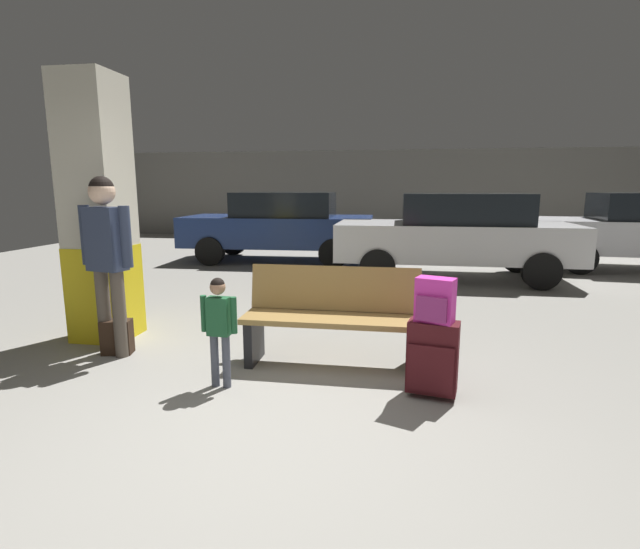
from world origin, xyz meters
name	(u,v)px	position (x,y,z in m)	size (l,w,h in m)	color
ground_plane	(337,301)	(0.00, 4.00, -0.05)	(18.00, 18.00, 0.10)	gray
garage_back_wall	(372,194)	(0.00, 12.86, 1.40)	(18.00, 0.12, 2.80)	slate
structural_pillar	(99,212)	(-2.23, 1.77, 1.36)	(0.57, 0.57, 2.74)	yellow
bench	(332,317)	(0.28, 1.38, 0.44)	(1.60, 0.53, 0.89)	#9E7A42
suitcase	(433,357)	(1.15, 0.79, 0.32)	(0.41, 0.29, 0.60)	#471419
backpack_bright	(435,301)	(1.14, 0.79, 0.77)	(0.32, 0.27, 0.34)	#D833A5
child	(219,321)	(-0.54, 0.71, 0.56)	(0.31, 0.19, 0.91)	#4C5160
adult	(106,247)	(-1.84, 1.25, 1.06)	(0.58, 0.27, 1.71)	brown
backpack_dark_floor	(117,337)	(-1.83, 1.30, 0.17)	(0.31, 0.24, 0.34)	black
parked_car_near	(456,233)	(1.88, 5.91, 0.81)	(4.10, 1.80, 1.51)	silver
parked_car_far	(280,225)	(-1.70, 7.38, 0.81)	(4.16, 1.91, 1.51)	navy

